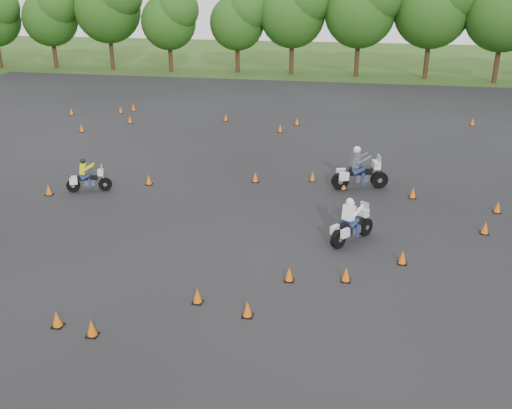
# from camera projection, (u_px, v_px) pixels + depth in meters

# --- Properties ---
(ground) EXTENTS (140.00, 140.00, 0.00)m
(ground) POSITION_uv_depth(u_px,v_px,m) (232.00, 289.00, 17.41)
(ground) COLOR #2D5119
(ground) RESTS_ON ground
(asphalt_pad) EXTENTS (62.00, 62.00, 0.00)m
(asphalt_pad) POSITION_uv_depth(u_px,v_px,m) (265.00, 214.00, 22.87)
(asphalt_pad) COLOR black
(asphalt_pad) RESTS_ON ground
(treeline) EXTENTS (87.14, 32.11, 10.70)m
(treeline) POSITION_uv_depth(u_px,v_px,m) (365.00, 30.00, 47.08)
(treeline) COLOR #244D16
(treeline) RESTS_ON ground
(traffic_cones) EXTENTS (35.83, 33.11, 0.45)m
(traffic_cones) POSITION_uv_depth(u_px,v_px,m) (255.00, 217.00, 22.01)
(traffic_cones) COLOR #E66009
(traffic_cones) RESTS_ON asphalt_pad
(rider_grey) EXTENTS (2.68, 1.50, 1.98)m
(rider_grey) POSITION_uv_depth(u_px,v_px,m) (361.00, 168.00, 25.22)
(rider_grey) COLOR #474A4F
(rider_grey) RESTS_ON ground
(rider_yellow) EXTENTS (2.05, 1.18, 1.51)m
(rider_yellow) POSITION_uv_depth(u_px,v_px,m) (88.00, 175.00, 24.97)
(rider_yellow) COLOR gold
(rider_yellow) RESTS_ON ground
(rider_white) EXTENTS (1.85, 2.17, 1.70)m
(rider_white) POSITION_uv_depth(u_px,v_px,m) (353.00, 220.00, 20.20)
(rider_white) COLOR white
(rider_white) RESTS_ON ground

